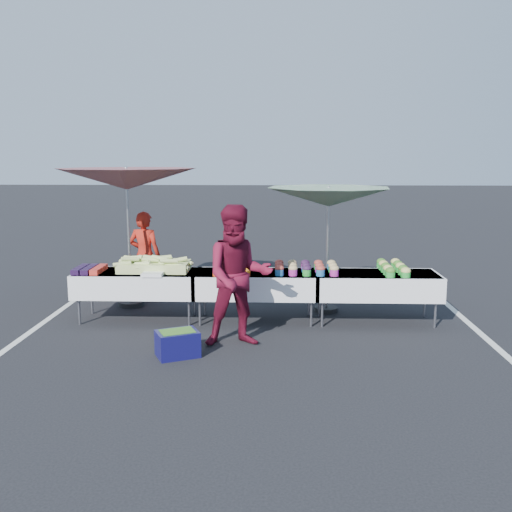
{
  "coord_description": "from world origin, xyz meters",
  "views": [
    {
      "loc": [
        0.29,
        -8.39,
        2.49
      ],
      "look_at": [
        0.0,
        0.0,
        1.0
      ],
      "focal_mm": 40.0,
      "sensor_mm": 36.0,
      "label": 1
    }
  ],
  "objects_px": {
    "table_right": "(376,284)",
    "vendor": "(145,256)",
    "table_left": "(138,282)",
    "storage_bin": "(177,343)",
    "umbrella_right": "(329,198)",
    "umbrella_left": "(127,180)",
    "table_center": "(256,283)",
    "customer": "(238,276)"
  },
  "relations": [
    {
      "from": "table_left",
      "to": "storage_bin",
      "type": "bearing_deg",
      "value": -61.42
    },
    {
      "from": "customer",
      "to": "umbrella_left",
      "type": "relative_size",
      "value": 0.72
    },
    {
      "from": "umbrella_left",
      "to": "storage_bin",
      "type": "distance_m",
      "value": 3.3
    },
    {
      "from": "table_left",
      "to": "customer",
      "type": "distance_m",
      "value": 2.0
    },
    {
      "from": "table_right",
      "to": "storage_bin",
      "type": "relative_size",
      "value": 3.03
    },
    {
      "from": "table_center",
      "to": "storage_bin",
      "type": "xyz_separation_m",
      "value": [
        -0.93,
        -1.6,
        -0.41
      ]
    },
    {
      "from": "customer",
      "to": "umbrella_right",
      "type": "bearing_deg",
      "value": 41.32
    },
    {
      "from": "table_right",
      "to": "umbrella_left",
      "type": "xyz_separation_m",
      "value": [
        -3.92,
        0.8,
        1.51
      ]
    },
    {
      "from": "umbrella_left",
      "to": "umbrella_right",
      "type": "relative_size",
      "value": 1.08
    },
    {
      "from": "table_left",
      "to": "umbrella_left",
      "type": "relative_size",
      "value": 0.72
    },
    {
      "from": "table_left",
      "to": "umbrella_left",
      "type": "height_order",
      "value": "umbrella_left"
    },
    {
      "from": "table_right",
      "to": "umbrella_left",
      "type": "relative_size",
      "value": 0.72
    },
    {
      "from": "table_left",
      "to": "table_right",
      "type": "bearing_deg",
      "value": 0.0
    },
    {
      "from": "table_left",
      "to": "umbrella_left",
      "type": "xyz_separation_m",
      "value": [
        -0.32,
        0.8,
        1.51
      ]
    },
    {
      "from": "table_right",
      "to": "storage_bin",
      "type": "bearing_deg",
      "value": -149.61
    },
    {
      "from": "umbrella_right",
      "to": "umbrella_left",
      "type": "bearing_deg",
      "value": 175.87
    },
    {
      "from": "umbrella_right",
      "to": "vendor",
      "type": "bearing_deg",
      "value": 166.98
    },
    {
      "from": "table_left",
      "to": "umbrella_right",
      "type": "relative_size",
      "value": 0.78
    },
    {
      "from": "umbrella_right",
      "to": "storage_bin",
      "type": "distance_m",
      "value": 3.41
    },
    {
      "from": "table_center",
      "to": "storage_bin",
      "type": "distance_m",
      "value": 1.9
    },
    {
      "from": "table_right",
      "to": "customer",
      "type": "distance_m",
      "value": 2.32
    },
    {
      "from": "table_right",
      "to": "umbrella_left",
      "type": "height_order",
      "value": "umbrella_left"
    },
    {
      "from": "table_right",
      "to": "umbrella_right",
      "type": "xyz_separation_m",
      "value": [
        -0.68,
        0.57,
        1.24
      ]
    },
    {
      "from": "table_right",
      "to": "umbrella_left",
      "type": "bearing_deg",
      "value": 168.47
    },
    {
      "from": "table_right",
      "to": "vendor",
      "type": "distance_m",
      "value": 3.99
    },
    {
      "from": "umbrella_left",
      "to": "table_left",
      "type": "bearing_deg",
      "value": -68.11
    },
    {
      "from": "storage_bin",
      "to": "vendor",
      "type": "bearing_deg",
      "value": 85.28
    },
    {
      "from": "table_right",
      "to": "vendor",
      "type": "xyz_separation_m",
      "value": [
        -3.78,
        1.28,
        0.19
      ]
    },
    {
      "from": "table_center",
      "to": "customer",
      "type": "distance_m",
      "value": 1.2
    },
    {
      "from": "table_center",
      "to": "umbrella_left",
      "type": "bearing_deg",
      "value": 159.34
    },
    {
      "from": "customer",
      "to": "umbrella_left",
      "type": "bearing_deg",
      "value": 123.9
    },
    {
      "from": "table_left",
      "to": "customer",
      "type": "xyz_separation_m",
      "value": [
        1.61,
        -1.13,
        0.35
      ]
    },
    {
      "from": "vendor",
      "to": "customer",
      "type": "bearing_deg",
      "value": 136.38
    },
    {
      "from": "vendor",
      "to": "umbrella_left",
      "type": "relative_size",
      "value": 0.6
    },
    {
      "from": "umbrella_left",
      "to": "customer",
      "type": "bearing_deg",
      "value": -44.99
    },
    {
      "from": "table_left",
      "to": "table_right",
      "type": "height_order",
      "value": "same"
    },
    {
      "from": "customer",
      "to": "table_center",
      "type": "bearing_deg",
      "value": 69.36
    },
    {
      "from": "umbrella_right",
      "to": "table_right",
      "type": "bearing_deg",
      "value": -39.62
    },
    {
      "from": "table_left",
      "to": "umbrella_right",
      "type": "xyz_separation_m",
      "value": [
        2.92,
        0.57,
        1.24
      ]
    },
    {
      "from": "table_center",
      "to": "customer",
      "type": "bearing_deg",
      "value": -99.53
    },
    {
      "from": "umbrella_left",
      "to": "umbrella_right",
      "type": "height_order",
      "value": "umbrella_left"
    },
    {
      "from": "table_left",
      "to": "storage_bin",
      "type": "distance_m",
      "value": 1.87
    }
  ]
}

